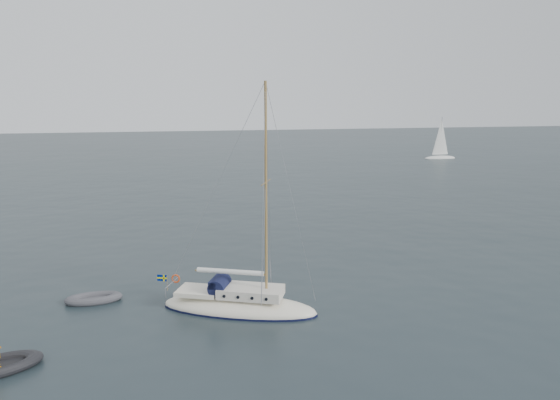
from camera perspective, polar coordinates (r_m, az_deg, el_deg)
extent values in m
plane|color=black|center=(30.78, -1.71, -9.68)|extent=(300.00, 300.00, 0.00)
ellipsoid|color=white|center=(28.42, -4.28, -11.20)|extent=(8.01, 2.49, 1.33)
cube|color=beige|center=(28.18, -3.03, -9.38)|extent=(3.20, 1.69, 0.49)
cube|color=white|center=(27.92, -8.70, -10.00)|extent=(2.14, 1.69, 0.22)
cylinder|color=#111634|center=(27.88, -6.41, -9.12)|extent=(0.85, 1.47, 0.85)
cube|color=#111634|center=(27.80, -6.79, -8.80)|extent=(0.40, 1.47, 0.36)
cylinder|color=olive|center=(27.01, -1.47, 0.94)|extent=(0.13, 0.13, 10.68)
cylinder|color=olive|center=(26.93, -1.47, 2.06)|extent=(0.04, 1.96, 0.04)
cylinder|color=olive|center=(27.72, -5.25, -7.67)|extent=(3.74, 0.09, 0.09)
cylinder|color=silver|center=(27.70, -5.25, -7.59)|extent=(3.47, 0.25, 0.25)
cylinder|color=#9B9BA4|center=(27.73, -11.69, -9.40)|extent=(0.04, 1.96, 0.04)
torus|color=#E54D1E|center=(28.23, -11.81, -9.04)|extent=(0.48, 0.09, 0.48)
cylinder|color=olive|center=(27.76, -12.34, -9.61)|extent=(0.03, 0.03, 0.80)
cube|color=navy|center=(27.67, -12.92, -9.11)|extent=(0.53, 0.02, 0.34)
cube|color=yellow|center=(27.67, -12.92, -9.11)|extent=(0.55, 0.03, 0.08)
cube|color=yellow|center=(27.67, -12.71, -9.10)|extent=(0.08, 0.03, 0.36)
cylinder|color=black|center=(28.82, -5.63, -8.95)|extent=(0.16, 0.05, 0.16)
cylinder|color=black|center=(27.23, -5.15, -10.14)|extent=(0.16, 0.05, 0.16)
cylinder|color=black|center=(28.91, -4.21, -8.87)|extent=(0.16, 0.05, 0.16)
cylinder|color=black|center=(27.32, -3.65, -10.04)|extent=(0.16, 0.05, 0.16)
cylinder|color=black|center=(29.02, -2.81, -8.77)|extent=(0.16, 0.05, 0.16)
cylinder|color=black|center=(27.44, -2.16, -9.94)|extent=(0.16, 0.05, 0.16)
cylinder|color=black|center=(29.14, -1.42, -8.67)|extent=(0.16, 0.05, 0.16)
cylinder|color=black|center=(27.57, -0.68, -9.82)|extent=(0.16, 0.05, 0.16)
cube|color=#46464A|center=(31.08, -18.89, -9.82)|extent=(1.81, 0.74, 0.11)
ellipsoid|color=silver|center=(100.90, 16.37, 4.20)|extent=(5.88, 1.96, 0.98)
cylinder|color=#9B9BA4|center=(100.57, 16.49, 6.40)|extent=(0.10, 0.10, 6.86)
cone|color=silver|center=(100.54, 16.46, 6.40)|extent=(3.14, 3.14, 6.37)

